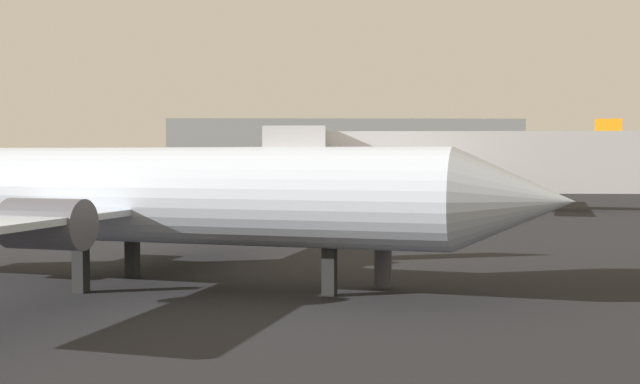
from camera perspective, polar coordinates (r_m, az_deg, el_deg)
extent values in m
cylinder|color=#B2BCCC|center=(32.13, -13.37, -0.20)|extent=(25.29, 11.16, 3.80)
cone|color=#B2BCCC|center=(28.02, 13.92, -0.61)|extent=(5.12, 4.87, 3.80)
cube|color=#B2BCCC|center=(32.80, -15.29, -1.16)|extent=(12.02, 26.85, 0.23)
cylinder|color=#4C4C54|center=(36.91, -10.16, -0.99)|extent=(3.31, 2.54, 1.75)
cylinder|color=#4C4C54|center=(28.15, -19.35, -2.22)|extent=(3.31, 2.54, 1.75)
cube|color=black|center=(29.31, 0.70, -5.88)|extent=(0.61, 0.61, 1.78)
cube|color=black|center=(34.68, -13.56, -4.62)|extent=(0.61, 0.61, 1.78)
cube|color=black|center=(31.38, -17.09, -5.43)|extent=(0.61, 0.61, 1.78)
cylinder|color=white|center=(78.58, 12.78, 1.19)|extent=(21.93, 9.45, 2.82)
cone|color=white|center=(80.39, 3.77, 1.28)|extent=(3.81, 3.63, 2.82)
cone|color=white|center=(78.78, 21.98, 1.06)|extent=(3.81, 3.63, 2.82)
cube|color=white|center=(78.53, 13.58, 0.87)|extent=(9.92, 22.65, 0.18)
cube|color=white|center=(78.61, 20.58, 1.29)|extent=(3.70, 6.66, 0.12)
cube|color=orange|center=(78.58, 20.34, 3.58)|extent=(2.39, 0.96, 4.03)
cylinder|color=#4C4C54|center=(74.25, 12.90, 0.67)|extent=(2.60, 2.01, 1.37)
cylinder|color=#4C4C54|center=(82.89, 13.28, 0.86)|extent=(2.60, 2.01, 1.37)
cube|color=black|center=(79.45, 7.66, -0.46)|extent=(0.48, 0.48, 1.90)
cube|color=black|center=(77.09, 13.51, -0.60)|extent=(0.48, 0.48, 1.90)
cube|color=black|center=(80.14, 13.62, -0.48)|extent=(0.48, 0.48, 1.90)
cube|color=silver|center=(31.69, 15.06, 2.12)|extent=(16.42, 2.61, 2.40)
cube|color=silver|center=(30.98, -1.74, 2.20)|extent=(2.57, 2.94, 2.80)
cylinder|color=#3F3F44|center=(31.11, 4.64, -3.52)|extent=(0.70, 0.70, 3.79)
cube|color=#999EA3|center=(144.89, 1.71, 2.89)|extent=(61.71, 22.52, 11.65)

